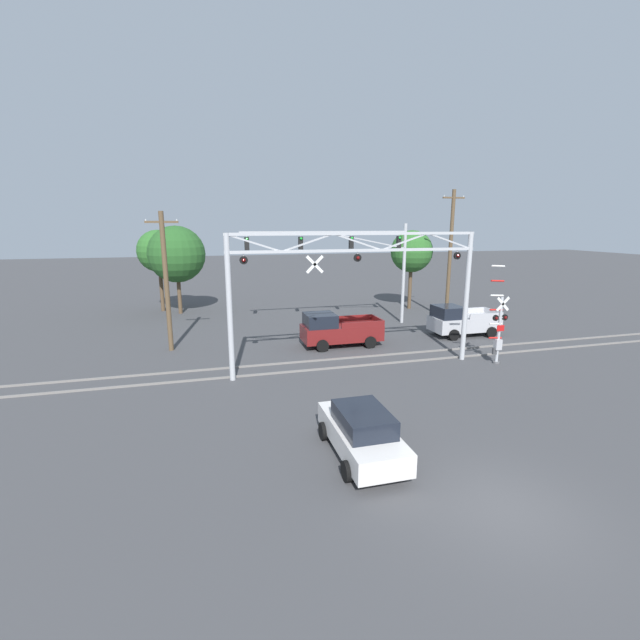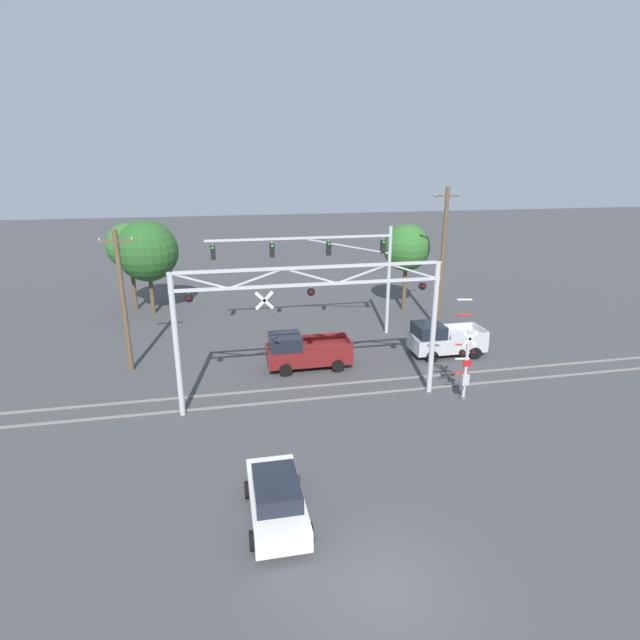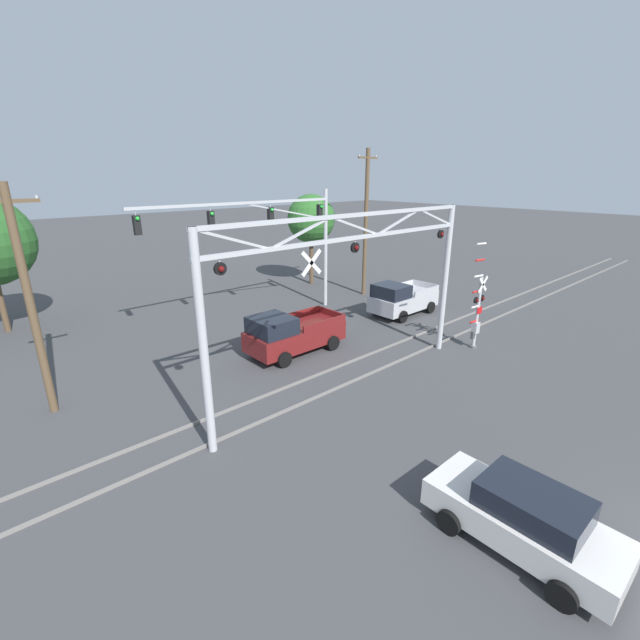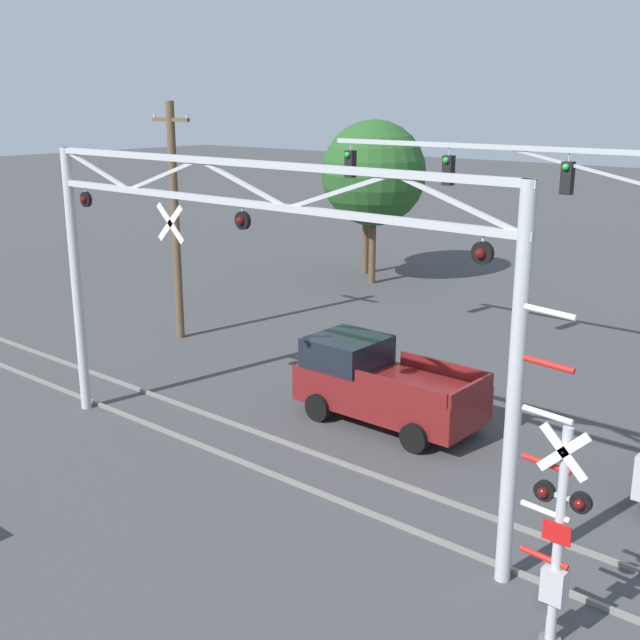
{
  "view_description": "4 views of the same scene",
  "coord_description": "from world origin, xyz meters",
  "px_view_note": "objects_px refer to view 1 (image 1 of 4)",
  "views": [
    {
      "loc": [
        -7.26,
        -8.33,
        7.3
      ],
      "look_at": [
        -1.19,
        14.28,
        2.09
      ],
      "focal_mm": 24.0,
      "sensor_mm": 36.0,
      "label": 1
    },
    {
      "loc": [
        -4.06,
        -10.57,
        11.66
      ],
      "look_at": [
        0.44,
        11.63,
        4.31
      ],
      "focal_mm": 28.0,
      "sensor_mm": 36.0,
      "label": 2
    },
    {
      "loc": [
        -11.39,
        0.78,
        8.28
      ],
      "look_at": [
        -0.7,
        12.74,
        2.79
      ],
      "focal_mm": 24.0,
      "sensor_mm": 36.0,
      "label": 3
    },
    {
      "loc": [
        11.79,
        0.09,
        8.15
      ],
      "look_at": [
        -0.3,
        14.42,
        2.95
      ],
      "focal_mm": 45.0,
      "sensor_mm": 36.0,
      "label": 4
    }
  ],
  "objects_px": {
    "crossing_signal_mast": "(498,330)",
    "background_tree_beyond_span": "(177,254)",
    "background_tree_far_left_verge": "(159,251)",
    "crossing_gantry": "(357,280)",
    "pickup_truck_lead": "(337,330)",
    "utility_pole_left": "(166,281)",
    "traffic_signal_span": "(362,254)",
    "sedan_waiting": "(362,432)",
    "pickup_truck_following": "(461,321)",
    "background_tree_far_right_verge": "(412,252)",
    "utility_pole_right": "(450,254)"
  },
  "relations": [
    {
      "from": "traffic_signal_span",
      "to": "sedan_waiting",
      "type": "distance_m",
      "value": 19.09
    },
    {
      "from": "traffic_signal_span",
      "to": "sedan_waiting",
      "type": "relative_size",
      "value": 2.85
    },
    {
      "from": "traffic_signal_span",
      "to": "background_tree_beyond_span",
      "type": "distance_m",
      "value": 15.48
    },
    {
      "from": "crossing_gantry",
      "to": "pickup_truck_following",
      "type": "distance_m",
      "value": 10.94
    },
    {
      "from": "traffic_signal_span",
      "to": "background_tree_beyond_span",
      "type": "relative_size",
      "value": 1.67
    },
    {
      "from": "crossing_signal_mast",
      "to": "traffic_signal_span",
      "type": "distance_m",
      "value": 11.61
    },
    {
      "from": "traffic_signal_span",
      "to": "utility_pole_left",
      "type": "distance_m",
      "value": 13.65
    },
    {
      "from": "crossing_signal_mast",
      "to": "background_tree_beyond_span",
      "type": "distance_m",
      "value": 25.34
    },
    {
      "from": "traffic_signal_span",
      "to": "pickup_truck_following",
      "type": "distance_m",
      "value": 8.31
    },
    {
      "from": "crossing_signal_mast",
      "to": "background_tree_far_left_verge",
      "type": "xyz_separation_m",
      "value": [
        -18.6,
        19.97,
        3.27
      ]
    },
    {
      "from": "crossing_gantry",
      "to": "traffic_signal_span",
      "type": "relative_size",
      "value": 1.05
    },
    {
      "from": "pickup_truck_lead",
      "to": "crossing_gantry",
      "type": "bearing_deg",
      "value": -95.25
    },
    {
      "from": "pickup_truck_lead",
      "to": "sedan_waiting",
      "type": "xyz_separation_m",
      "value": [
        -3.1,
        -12.56,
        -0.18
      ]
    },
    {
      "from": "crossing_gantry",
      "to": "pickup_truck_following",
      "type": "height_order",
      "value": "crossing_gantry"
    },
    {
      "from": "utility_pole_right",
      "to": "pickup_truck_lead",
      "type": "bearing_deg",
      "value": -154.62
    },
    {
      "from": "pickup_truck_lead",
      "to": "sedan_waiting",
      "type": "height_order",
      "value": "pickup_truck_lead"
    },
    {
      "from": "crossing_gantry",
      "to": "background_tree_far_left_verge",
      "type": "relative_size",
      "value": 1.85
    },
    {
      "from": "background_tree_beyond_span",
      "to": "background_tree_far_left_verge",
      "type": "bearing_deg",
      "value": 135.06
    },
    {
      "from": "utility_pole_left",
      "to": "background_tree_beyond_span",
      "type": "relative_size",
      "value": 1.11
    },
    {
      "from": "crossing_gantry",
      "to": "utility_pole_right",
      "type": "height_order",
      "value": "utility_pole_right"
    },
    {
      "from": "pickup_truck_lead",
      "to": "background_tree_beyond_span",
      "type": "relative_size",
      "value": 0.67
    },
    {
      "from": "pickup_truck_lead",
      "to": "background_tree_far_right_verge",
      "type": "distance_m",
      "value": 14.53
    },
    {
      "from": "pickup_truck_lead",
      "to": "utility_pole_left",
      "type": "height_order",
      "value": "utility_pole_left"
    },
    {
      "from": "pickup_truck_following",
      "to": "background_tree_beyond_span",
      "type": "distance_m",
      "value": 22.89
    },
    {
      "from": "crossing_signal_mast",
      "to": "sedan_waiting",
      "type": "bearing_deg",
      "value": -145.81
    },
    {
      "from": "pickup_truck_following",
      "to": "sedan_waiting",
      "type": "height_order",
      "value": "pickup_truck_following"
    },
    {
      "from": "utility_pole_left",
      "to": "background_tree_far_left_verge",
      "type": "relative_size",
      "value": 1.16
    },
    {
      "from": "crossing_gantry",
      "to": "pickup_truck_lead",
      "type": "relative_size",
      "value": 2.64
    },
    {
      "from": "sedan_waiting",
      "to": "utility_pole_left",
      "type": "relative_size",
      "value": 0.53
    },
    {
      "from": "crossing_gantry",
      "to": "utility_pole_right",
      "type": "xyz_separation_m",
      "value": [
        10.99,
        9.46,
        0.46
      ]
    },
    {
      "from": "crossing_signal_mast",
      "to": "traffic_signal_span",
      "type": "relative_size",
      "value": 0.44
    },
    {
      "from": "utility_pole_left",
      "to": "pickup_truck_following",
      "type": "bearing_deg",
      "value": -4.18
    },
    {
      "from": "sedan_waiting",
      "to": "crossing_signal_mast",
      "type": "bearing_deg",
      "value": 34.19
    },
    {
      "from": "background_tree_far_left_verge",
      "to": "crossing_signal_mast",
      "type": "bearing_deg",
      "value": -47.03
    },
    {
      "from": "utility_pole_right",
      "to": "traffic_signal_span",
      "type": "bearing_deg",
      "value": -178.72
    },
    {
      "from": "background_tree_beyond_span",
      "to": "utility_pole_left",
      "type": "bearing_deg",
      "value": -90.0
    },
    {
      "from": "background_tree_beyond_span",
      "to": "background_tree_far_right_verge",
      "type": "distance_m",
      "value": 19.91
    },
    {
      "from": "crossing_gantry",
      "to": "pickup_truck_lead",
      "type": "xyz_separation_m",
      "value": [
        0.41,
        4.44,
        -3.63
      ]
    },
    {
      "from": "utility_pole_right",
      "to": "crossing_signal_mast",
      "type": "bearing_deg",
      "value": -107.67
    },
    {
      "from": "crossing_gantry",
      "to": "background_tree_far_left_verge",
      "type": "height_order",
      "value": "crossing_gantry"
    },
    {
      "from": "crossing_gantry",
      "to": "crossing_signal_mast",
      "type": "height_order",
      "value": "crossing_gantry"
    },
    {
      "from": "pickup_truck_lead",
      "to": "utility_pole_right",
      "type": "bearing_deg",
      "value": 25.38
    },
    {
      "from": "crossing_gantry",
      "to": "utility_pole_left",
      "type": "bearing_deg",
      "value": 147.41
    },
    {
      "from": "traffic_signal_span",
      "to": "crossing_gantry",
      "type": "bearing_deg",
      "value": -111.99
    },
    {
      "from": "traffic_signal_span",
      "to": "background_tree_beyond_span",
      "type": "bearing_deg",
      "value": 148.65
    },
    {
      "from": "crossing_gantry",
      "to": "background_tree_far_left_verge",
      "type": "distance_m",
      "value": 21.83
    },
    {
      "from": "background_tree_far_left_verge",
      "to": "background_tree_far_right_verge",
      "type": "xyz_separation_m",
      "value": [
        21.21,
        -4.5,
        -0.1
      ]
    },
    {
      "from": "sedan_waiting",
      "to": "background_tree_far_right_verge",
      "type": "xyz_separation_m",
      "value": [
        12.92,
        22.48,
        4.22
      ]
    },
    {
      "from": "sedan_waiting",
      "to": "background_tree_far_left_verge",
      "type": "xyz_separation_m",
      "value": [
        -8.29,
        26.98,
        4.31
      ]
    },
    {
      "from": "pickup_truck_lead",
      "to": "background_tree_far_left_verge",
      "type": "distance_m",
      "value": 18.83
    }
  ]
}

